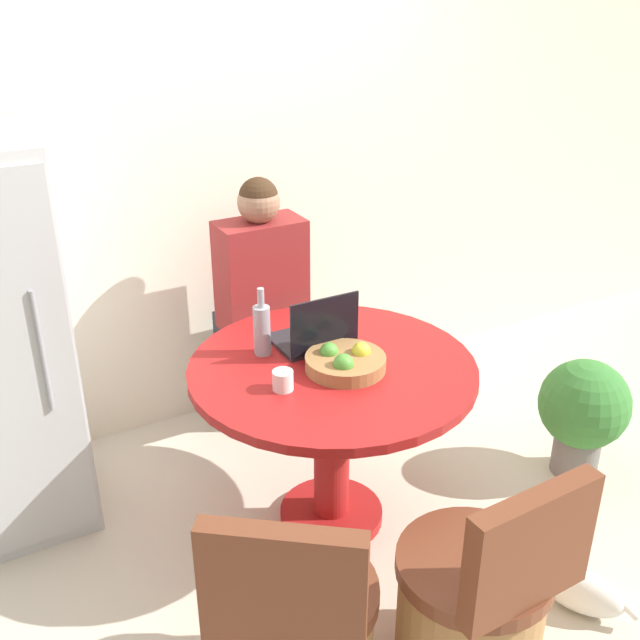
# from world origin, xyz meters

# --- Properties ---
(ground_plane) EXTENTS (12.00, 12.00, 0.00)m
(ground_plane) POSITION_xyz_m (0.00, 0.00, 0.00)
(ground_plane) COLOR beige
(wall_back) EXTENTS (7.00, 0.06, 2.60)m
(wall_back) POSITION_xyz_m (0.00, 1.36, 1.30)
(wall_back) COLOR silver
(wall_back) RESTS_ON ground_plane
(dining_table) EXTENTS (1.13, 1.13, 0.76)m
(dining_table) POSITION_xyz_m (0.07, 0.24, 0.58)
(dining_table) COLOR maroon
(dining_table) RESTS_ON ground_plane
(chair_near_camera) EXTENTS (0.51, 0.51, 0.86)m
(chair_near_camera) POSITION_xyz_m (0.10, -0.64, 0.28)
(chair_near_camera) COLOR #9E7042
(chair_near_camera) RESTS_ON ground_plane
(chair_near_left_corner) EXTENTS (0.58, 0.58, 0.86)m
(chair_near_left_corner) POSITION_xyz_m (-0.46, -0.46, 0.28)
(chair_near_left_corner) COLOR #9E7042
(chair_near_left_corner) RESTS_ON ground_plane
(person_seated) EXTENTS (0.40, 0.37, 1.32)m
(person_seated) POSITION_xyz_m (0.11, 1.03, 0.72)
(person_seated) COLOR #2D2D38
(person_seated) RESTS_ON ground_plane
(laptop) EXTENTS (0.30, 0.25, 0.24)m
(laptop) POSITION_xyz_m (0.08, 0.42, 0.81)
(laptop) COLOR #232328
(laptop) RESTS_ON dining_table
(fruit_bowl) EXTENTS (0.31, 0.31, 0.10)m
(fruit_bowl) POSITION_xyz_m (0.09, 0.19, 0.79)
(fruit_bowl) COLOR olive
(fruit_bowl) RESTS_ON dining_table
(coffee_cup) EXTENTS (0.08, 0.08, 0.08)m
(coffee_cup) POSITION_xyz_m (-0.18, 0.17, 0.80)
(coffee_cup) COLOR white
(coffee_cup) RESTS_ON dining_table
(bottle) EXTENTS (0.07, 0.07, 0.28)m
(bottle) POSITION_xyz_m (-0.13, 0.46, 0.87)
(bottle) COLOR #9999A3
(bottle) RESTS_ON dining_table
(cat) EXTENTS (0.28, 0.39, 0.17)m
(cat) POSITION_xyz_m (0.61, -0.62, 0.09)
(cat) COLOR white
(cat) RESTS_ON ground_plane
(potted_plant) EXTENTS (0.41, 0.41, 0.57)m
(potted_plant) POSITION_xyz_m (1.24, -0.02, 0.34)
(potted_plant) COLOR slate
(potted_plant) RESTS_ON ground_plane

